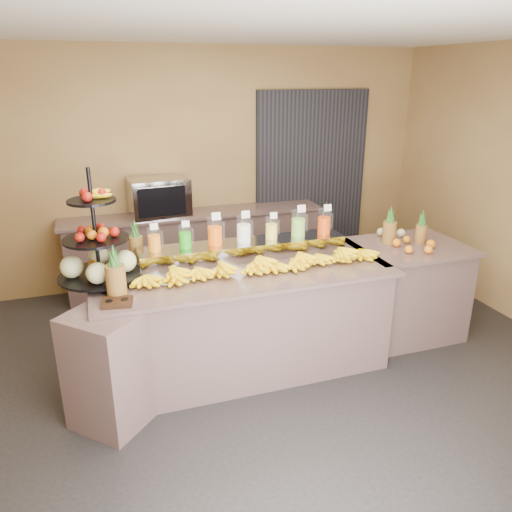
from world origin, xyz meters
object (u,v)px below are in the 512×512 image
pitcher_tray (244,250)px  condiment_caddy (117,302)px  oven_warmer (159,197)px  banana_heap (261,262)px  fruit_stand (103,253)px  right_fruit_pile (409,239)px

pitcher_tray → condiment_caddy: pitcher_tray is taller
condiment_caddy → oven_warmer: 2.40m
banana_heap → pitcher_tray: bearing=97.6°
pitcher_tray → fruit_stand: 1.21m
right_fruit_pile → oven_warmer: oven_warmer is taller
fruit_stand → oven_warmer: bearing=75.9°
fruit_stand → oven_warmer: (0.70, 1.82, -0.01)m
pitcher_tray → right_fruit_pile: 1.59m
condiment_caddy → right_fruit_pile: bearing=9.1°
pitcher_tray → fruit_stand: bearing=-173.1°
pitcher_tray → banana_heap: 0.34m
pitcher_tray → right_fruit_pile: bearing=-6.9°
fruit_stand → pitcher_tray: bearing=13.8°
banana_heap → fruit_stand: 1.26m
pitcher_tray → right_fruit_pile: right_fruit_pile is taller
right_fruit_pile → condiment_caddy: bearing=-170.9°
banana_heap → condiment_caddy: 1.23m
pitcher_tray → banana_heap: (0.04, -0.33, -0.00)m
banana_heap → fruit_stand: bearing=171.4°
condiment_caddy → right_fruit_pile: (2.73, 0.44, 0.05)m
banana_heap → oven_warmer: oven_warmer is taller
pitcher_tray → oven_warmer: 1.75m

